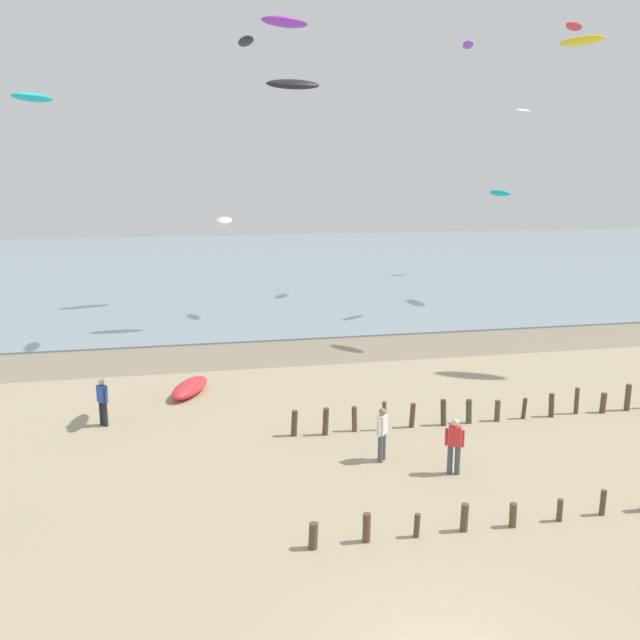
{
  "coord_description": "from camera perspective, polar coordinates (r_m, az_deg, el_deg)",
  "views": [
    {
      "loc": [
        -4.38,
        -9.45,
        8.51
      ],
      "look_at": [
        0.03,
        11.29,
        4.05
      ],
      "focal_mm": 37.35,
      "sensor_mm": 36.0,
      "label": 1
    }
  ],
  "objects": [
    {
      "name": "person_right_flank",
      "position": [
        20.23,
        11.44,
        -10.41
      ],
      "size": [
        0.51,
        0.37,
        1.71
      ],
      "color": "#4C4C56",
      "rests_on": "ground"
    },
    {
      "name": "groyne_mid",
      "position": [
        24.75,
        13.79,
        -7.48
      ],
      "size": [
        14.0,
        0.37,
        1.04
      ],
      "color": "#4A3C27",
      "rests_on": "ground"
    },
    {
      "name": "sea",
      "position": [
        70.19,
        -8.38,
        4.84
      ],
      "size": [
        160.0,
        70.0,
        0.1
      ],
      "primitive_type": "cube",
      "color": "#7F939E",
      "rests_on": "ground"
    },
    {
      "name": "kite_aloft_3",
      "position": [
        47.93,
        15.17,
        10.46
      ],
      "size": [
        1.02,
        2.79,
        0.58
      ],
      "primitive_type": "ellipsoid",
      "rotation": [
        0.16,
        0.0,
        1.54
      ],
      "color": "#19B2B7"
    },
    {
      "name": "kite_aloft_11",
      "position": [
        37.21,
        21.53,
        21.36
      ],
      "size": [
        1.87,
        2.35,
        0.53
      ],
      "primitive_type": "ellipsoid",
      "rotation": [
        -0.24,
        0.0,
        5.27
      ],
      "color": "yellow"
    },
    {
      "name": "kite_aloft_8",
      "position": [
        46.7,
        -3.03,
        24.14
      ],
      "size": [
        3.55,
        2.2,
        0.78
      ],
      "primitive_type": "ellipsoid",
      "rotation": [
        -0.24,
        0.0,
        0.33
      ],
      "color": "purple"
    },
    {
      "name": "kite_aloft_4",
      "position": [
        63.46,
        17.01,
        16.78
      ],
      "size": [
        1.98,
        1.39,
        0.44
      ],
      "primitive_type": "ellipsoid",
      "rotation": [
        0.26,
        0.0,
        0.43
      ],
      "color": "white"
    },
    {
      "name": "wet_sand_strip",
      "position": [
        33.41,
        -4.09,
        -2.89
      ],
      "size": [
        120.0,
        5.05,
        0.01
      ],
      "primitive_type": "cube",
      "color": "gray",
      "rests_on": "ground"
    },
    {
      "name": "kite_aloft_1",
      "position": [
        23.32,
        -8.27,
        8.36
      ],
      "size": [
        0.84,
        1.94,
        0.35
      ],
      "primitive_type": "ellipsoid",
      "rotation": [
        -0.08,
        0.0,
        1.46
      ],
      "color": "white"
    },
    {
      "name": "kite_aloft_5",
      "position": [
        46.38,
        -23.41,
        17.11
      ],
      "size": [
        2.72,
        2.91,
        0.65
      ],
      "primitive_type": "ellipsoid",
      "rotation": [
        -0.2,
        0.0,
        0.86
      ],
      "color": "#19B2B7"
    },
    {
      "name": "groyne_near",
      "position": [
        18.95,
        21.67,
        -14.59
      ],
      "size": [
        15.43,
        0.34,
        0.75
      ],
      "color": "brown",
      "rests_on": "ground"
    },
    {
      "name": "person_by_waterline",
      "position": [
        20.79,
        5.34,
        -9.59
      ],
      "size": [
        0.4,
        0.45,
        1.71
      ],
      "color": "#4C4C56",
      "rests_on": "ground"
    },
    {
      "name": "kite_aloft_10",
      "position": [
        45.37,
        20.93,
        22.45
      ],
      "size": [
        2.07,
        1.84,
        0.52
      ],
      "primitive_type": "ellipsoid",
      "rotation": [
        -0.31,
        0.0,
        0.66
      ],
      "color": "red"
    },
    {
      "name": "person_mid_beach",
      "position": [
        24.76,
        -18.13,
        -6.59
      ],
      "size": [
        0.4,
        0.45,
        1.71
      ],
      "color": "#232328",
      "rests_on": "ground"
    },
    {
      "name": "grounded_kite",
      "position": [
        27.59,
        -11.09,
        -5.7
      ],
      "size": [
        2.06,
        2.96,
        0.56
      ],
      "primitive_type": "ellipsoid",
      "rotation": [
        0.0,
        0.0,
        1.15
      ],
      "color": "red",
      "rests_on": "ground"
    },
    {
      "name": "kite_aloft_2",
      "position": [
        35.14,
        -6.38,
        22.65
      ],
      "size": [
        0.83,
        2.17,
        0.36
      ],
      "primitive_type": "ellipsoid",
      "rotation": [
        0.02,
        0.0,
        4.78
      ],
      "color": "black"
    },
    {
      "name": "kite_aloft_7",
      "position": [
        38.11,
        -2.34,
        19.53
      ],
      "size": [
        2.99,
        1.19,
        0.81
      ],
      "primitive_type": "ellipsoid",
      "rotation": [
        0.42,
        0.0,
        0.05
      ],
      "color": "black"
    },
    {
      "name": "kite_aloft_9",
      "position": [
        51.74,
        12.57,
        22.02
      ],
      "size": [
        1.59,
        2.46,
        0.41
      ],
      "primitive_type": "ellipsoid",
      "rotation": [
        -0.05,
        0.0,
        1.19
      ],
      "color": "purple"
    }
  ]
}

